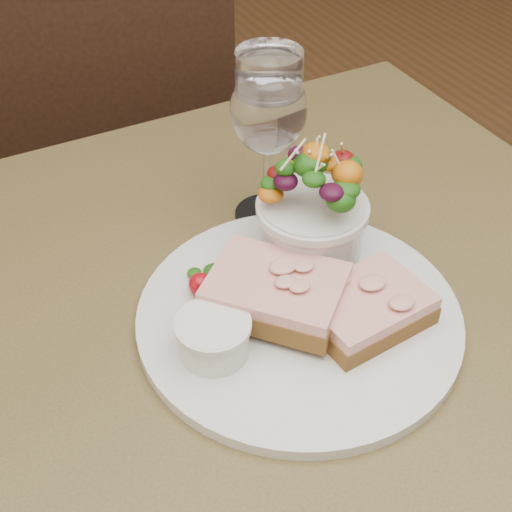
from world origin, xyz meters
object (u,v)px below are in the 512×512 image
chair_far (108,259)px  ramekin (213,336)px  salad_bowl (313,205)px  wine_glass (269,115)px  sandwich_back (276,292)px  cafe_table (280,398)px  dinner_plate (299,316)px  sandwich_front (366,308)px

chair_far → ramekin: bearing=90.7°
ramekin → salad_bowl: bearing=27.9°
chair_far → wine_glass: bearing=103.5°
salad_bowl → wine_glass: wine_glass is taller
chair_far → ramekin: size_ratio=14.95×
sandwich_back → salad_bowl: 0.09m
cafe_table → sandwich_back: sandwich_back is taller
ramekin → dinner_plate: bearing=4.9°
cafe_table → ramekin: bearing=-175.3°
sandwich_back → salad_bowl: (0.07, 0.06, 0.04)m
ramekin → wine_glass: (0.14, 0.16, 0.09)m
chair_far → dinner_plate: bearing=97.9°
ramekin → salad_bowl: (0.14, 0.07, 0.04)m
wine_glass → ramekin: bearing=-130.7°
cafe_table → dinner_plate: (0.02, 0.00, 0.11)m
sandwich_front → salad_bowl: salad_bowl is taller
chair_far → sandwich_front: size_ratio=8.02×
sandwich_front → ramekin: ramekin is taller
cafe_table → ramekin: ramekin is taller
cafe_table → wine_glass: (0.07, 0.15, 0.22)m
chair_far → salad_bowl: 0.82m
dinner_plate → wine_glass: size_ratio=1.69×
chair_far → sandwich_back: chair_far is taller
dinner_plate → ramekin: size_ratio=4.91×
sandwich_back → chair_far: bearing=137.9°
sandwich_front → wine_glass: bearing=84.0°
chair_far → sandwich_back: size_ratio=6.13×
ramekin → chair_far: bearing=84.0°
cafe_table → chair_far: bearing=89.8°
sandwich_front → sandwich_back: bearing=139.1°
cafe_table → ramekin: (-0.07, -0.01, 0.13)m
sandwich_front → ramekin: (-0.14, 0.03, 0.00)m
cafe_table → chair_far: chair_far is taller
cafe_table → salad_bowl: 0.20m
sandwich_front → salad_bowl: 0.11m
dinner_plate → salad_bowl: bearing=52.6°
chair_far → sandwich_front: (0.06, -0.73, 0.48)m
salad_bowl → wine_glass: 0.10m
sandwich_front → ramekin: size_ratio=1.87×
cafe_table → dinner_plate: 0.11m
dinner_plate → wine_glass: bearing=72.2°
chair_far → salad_bowl: chair_far is taller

